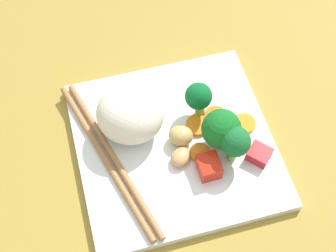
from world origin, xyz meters
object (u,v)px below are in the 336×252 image
object	(u,v)px
broccoli_floret_0	(235,142)
chopstick_pair	(108,155)
rice_mound	(130,114)
square_plate	(175,145)
carrot_slice_3	(200,153)

from	to	relation	value
broccoli_floret_0	chopstick_pair	bearing A→B (deg)	163.66
broccoli_floret_0	rice_mound	bearing A→B (deg)	144.94
square_plate	carrot_slice_3	world-z (taller)	carrot_slice_3
rice_mound	carrot_slice_3	size ratio (longest dim) A/B	3.17
broccoli_floret_0	chopstick_pair	world-z (taller)	broccoli_floret_0
square_plate	carrot_slice_3	xyz separation A→B (cm)	(2.55, -2.45, 0.85)
rice_mound	square_plate	bearing A→B (deg)	-37.92
rice_mound	carrot_slice_3	xyz separation A→B (cm)	(7.24, -6.10, -3.09)
square_plate	carrot_slice_3	distance (cm)	3.64
rice_mound	broccoli_floret_0	bearing A→B (deg)	-35.06
carrot_slice_3	rice_mound	bearing A→B (deg)	139.88
carrot_slice_3	chopstick_pair	size ratio (longest dim) A/B	0.11
broccoli_floret_0	carrot_slice_3	size ratio (longest dim) A/B	2.18
rice_mound	chopstick_pair	size ratio (longest dim) A/B	0.35
square_plate	rice_mound	distance (cm)	7.13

